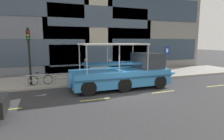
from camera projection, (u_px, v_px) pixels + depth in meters
ground_plane at (127, 93)px, 12.46m from camera, size 120.00×120.00×0.00m
sidewalk at (101, 77)px, 17.61m from camera, size 32.00×4.80×0.18m
curb_edge at (111, 82)px, 15.32m from camera, size 32.00×0.18×0.18m
lane_centreline at (132, 95)px, 11.85m from camera, size 25.80×0.12×0.01m
curb_guardrail at (106, 74)px, 15.44m from camera, size 12.29×0.09×0.83m
traffic_light_pole at (29, 51)px, 13.55m from camera, size 0.24×0.46×4.18m
parking_sign at (167, 56)px, 17.88m from camera, size 0.60×0.12×2.74m
leaned_bicycle at (41, 80)px, 13.96m from camera, size 1.74×0.46×0.96m
duck_tour_boat at (126, 73)px, 13.81m from camera, size 8.77×2.68×3.25m
pedestrian_near_bow at (147, 66)px, 17.97m from camera, size 0.42×0.25×1.51m
pedestrian_mid_left at (110, 66)px, 16.85m from camera, size 0.32×0.39×1.62m
pedestrian_mid_right at (86, 67)px, 15.93m from camera, size 0.31×0.48×1.78m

